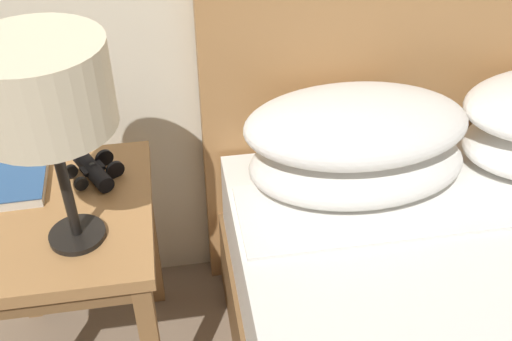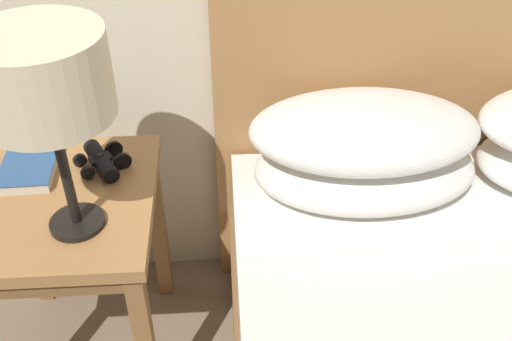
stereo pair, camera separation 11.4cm
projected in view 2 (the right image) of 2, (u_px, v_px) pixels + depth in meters
nightstand at (66, 225)px, 1.56m from camera, size 0.47×0.53×0.62m
table_lamp at (42, 79)px, 1.19m from camera, size 0.28×0.28×0.49m
book_on_nightstand at (28, 168)px, 1.58m from camera, size 0.14×0.20×0.03m
binoculars_pair at (102, 161)px, 1.59m from camera, size 0.16×0.16×0.05m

